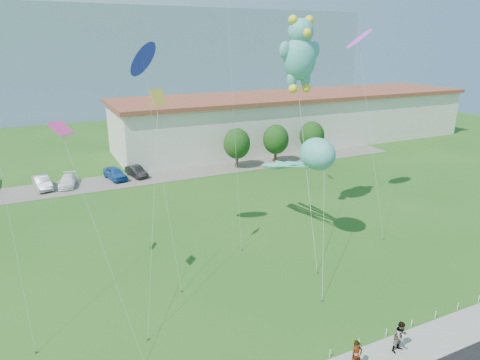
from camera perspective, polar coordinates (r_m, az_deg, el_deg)
name	(u,v)px	position (r m, az deg, el deg)	size (l,w,h in m)	color
ground	(330,338)	(26.84, 11.91, -19.88)	(160.00, 160.00, 0.00)	#205217
parking_strip	(163,175)	(55.63, -10.22, 0.63)	(70.00, 6.00, 0.06)	#59544C
hill_ridge	(80,56)	(137.16, -20.57, 15.24)	(160.00, 50.00, 25.00)	#7491A0
warehouse	(298,118)	(73.28, 7.69, 8.20)	(61.00, 15.00, 8.20)	beige
rope_fence	(345,348)	(25.91, 13.79, -20.92)	(26.05, 0.05, 0.50)	white
tree_near	(237,144)	(57.16, -0.42, 4.87)	(3.60, 3.60, 5.47)	#3F2B19
tree_mid	(276,139)	(59.89, 4.81, 5.41)	(3.60, 3.60, 5.47)	#3F2B19
tree_far	(312,136)	(63.08, 9.55, 5.86)	(3.60, 3.60, 5.47)	#3F2B19
pedestrian_left	(356,356)	(24.42, 15.26, -21.67)	(0.63, 0.42, 1.74)	gray
pedestrian_right	(401,337)	(26.27, 20.66, -18.96)	(0.88, 0.69, 1.82)	gray
parked_car_silver	(42,183)	(54.49, -24.87, -0.32)	(1.55, 4.46, 1.47)	#A9A9B0
parked_car_white	(68,181)	(54.37, -21.99, -0.10)	(1.76, 4.32, 1.25)	white
parked_car_blue	(115,173)	(55.12, -16.32, 0.87)	(1.79, 4.45, 1.51)	#1A4D93
parked_car_black	(136,171)	(55.58, -13.67, 1.13)	(1.40, 4.02, 1.32)	black
octopus_kite	(308,159)	(35.36, 9.08, 2.75)	(5.53, 13.69, 9.18)	teal
teddy_bear_kite	(300,53)	(37.97, 7.99, 16.48)	(5.64, 10.38, 18.42)	teal
small_kite_blue	(144,64)	(31.76, -12.74, 14.80)	(1.80, 7.07, 15.81)	#2A28E4
small_kite_pink	(70,155)	(25.63, -21.69, 3.08)	(3.01, 7.54, 12.11)	#D22E81
small_kite_purple	(360,43)	(42.61, 15.67, 17.20)	(2.94, 8.33, 17.30)	#D136D9
small_kite_yellow	(157,124)	(28.36, -11.03, 7.31)	(4.03, 7.89, 13.28)	gold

